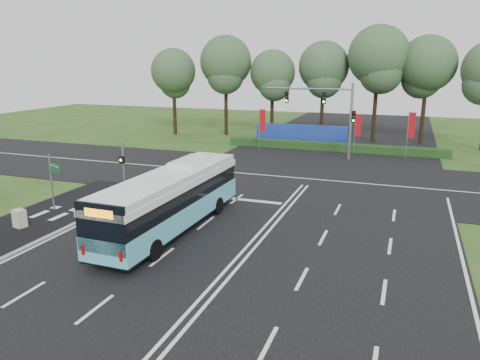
{
  "coord_description": "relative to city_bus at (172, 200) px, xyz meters",
  "views": [
    {
      "loc": [
        6.96,
        -22.71,
        8.88
      ],
      "look_at": [
        -1.98,
        2.0,
        2.17
      ],
      "focal_mm": 35.0,
      "sensor_mm": 36.0,
      "label": 1
    }
  ],
  "objects": [
    {
      "name": "street_sign",
      "position": [
        -8.15,
        0.49,
        0.5
      ],
      "size": [
        1.26,
        0.62,
        3.51
      ],
      "rotation": [
        0.0,
        0.0,
        -0.43
      ],
      "color": "gray",
      "rests_on": "ground"
    },
    {
      "name": "eucalyptus_row",
      "position": [
        2.45,
        32.89,
        6.72
      ],
      "size": [
        40.11,
        9.15,
        12.76
      ],
      "color": "black",
      "rests_on": "ground"
    },
    {
      "name": "ground",
      "position": [
        4.54,
        1.59,
        -1.74
      ],
      "size": [
        120.0,
        120.0,
        0.0
      ],
      "primitive_type": "plane",
      "color": "#264B19",
      "rests_on": "ground"
    },
    {
      "name": "road_cross",
      "position": [
        4.54,
        13.59,
        -1.71
      ],
      "size": [
        120.0,
        14.0,
        0.05
      ],
      "primitive_type": "cube",
      "color": "black",
      "rests_on": "ground"
    },
    {
      "name": "blue_hoarding",
      "position": [
        0.54,
        28.59,
        -0.64
      ],
      "size": [
        10.0,
        0.3,
        2.2
      ],
      "primitive_type": "cube",
      "color": "#1D3BA2",
      "rests_on": "ground"
    },
    {
      "name": "utility_cabinet",
      "position": [
        -8.03,
        -2.5,
        -1.21
      ],
      "size": [
        0.75,
        0.67,
        1.05
      ],
      "primitive_type": "cube",
      "rotation": [
        0.0,
        0.0,
        -0.26
      ],
      "color": "beige",
      "rests_on": "ground"
    },
    {
      "name": "banner_flag_left",
      "position": [
        -2.44,
        23.85,
        1.06
      ],
      "size": [
        0.63,
        0.11,
        4.27
      ],
      "rotation": [
        0.0,
        0.0,
        0.1
      ],
      "color": "gray",
      "rests_on": "ground"
    },
    {
      "name": "road_main",
      "position": [
        4.54,
        1.59,
        -1.72
      ],
      "size": [
        20.0,
        120.0,
        0.04
      ],
      "primitive_type": "cube",
      "color": "black",
      "rests_on": "ground"
    },
    {
      "name": "pedestrian_signal",
      "position": [
        -5.66,
        4.08,
        0.43
      ],
      "size": [
        0.32,
        0.44,
        3.97
      ],
      "rotation": [
        0.0,
        0.0,
        -0.0
      ],
      "color": "gray",
      "rests_on": "ground"
    },
    {
      "name": "kerb_strip",
      "position": [
        -5.56,
        -1.41,
        -1.68
      ],
      "size": [
        0.25,
        18.0,
        0.12
      ],
      "primitive_type": "cube",
      "color": "gray",
      "rests_on": "ground"
    },
    {
      "name": "city_bus",
      "position": [
        0.0,
        0.0,
        0.0
      ],
      "size": [
        2.8,
        12.07,
        3.45
      ],
      "rotation": [
        0.0,
        0.0,
        -0.02
      ],
      "color": "#59B9CE",
      "rests_on": "ground"
    },
    {
      "name": "banner_flag_mid",
      "position": [
        6.87,
        25.11,
        0.89
      ],
      "size": [
        0.59,
        0.16,
        4.0
      ],
      "rotation": [
        0.0,
        0.0,
        0.19
      ],
      "color": "gray",
      "rests_on": "ground"
    },
    {
      "name": "banner_flag_right",
      "position": [
        11.71,
        24.35,
        1.16
      ],
      "size": [
        0.66,
        0.08,
        4.44
      ],
      "rotation": [
        0.0,
        0.0,
        -0.04
      ],
      "color": "gray",
      "rests_on": "ground"
    },
    {
      "name": "traffic_light_gantry",
      "position": [
        4.75,
        22.09,
        2.93
      ],
      "size": [
        8.41,
        0.28,
        7.0
      ],
      "color": "gray",
      "rests_on": "ground"
    },
    {
      "name": "hedge",
      "position": [
        4.54,
        26.09,
        -1.34
      ],
      "size": [
        22.0,
        1.2,
        0.8
      ],
      "primitive_type": "cube",
      "color": "#153613",
      "rests_on": "ground"
    },
    {
      "name": "bike_path",
      "position": [
        -7.96,
        -1.41,
        -1.71
      ],
      "size": [
        5.0,
        18.0,
        0.06
      ],
      "primitive_type": "cube",
      "color": "black",
      "rests_on": "ground"
    }
  ]
}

